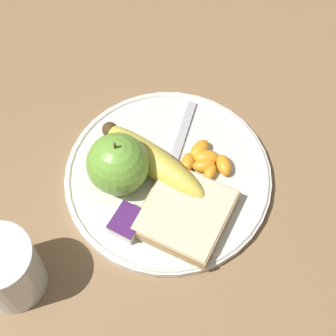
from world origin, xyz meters
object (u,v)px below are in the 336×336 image
Objects in this scene: bread_slice at (185,213)px; fork at (171,168)px; plate at (168,177)px; banana at (152,160)px; juice_glass at (6,270)px; jam_packet at (127,223)px; apple at (118,164)px.

bread_slice reaches higher than fork.
fork is at bearing 6.31° from plate.
banana is at bearing -80.38° from fork.
bread_slice is at bearing -131.45° from plate.
fork is (0.23, -0.10, -0.03)m from juice_glass.
plate is 0.09m from jam_packet.
banana is at bearing -18.44° from juice_glass.
jam_packet is at bearing -17.24° from fork.
banana is at bearing 9.45° from jam_packet.
apple is at bearing 141.38° from banana.
fork is (0.01, -0.02, -0.02)m from banana.
fork is (0.05, 0.05, -0.01)m from bread_slice.
juice_glass is 0.19m from apple.
fork is at bearing -67.82° from banana.
plate is at bearing -5.91° from jam_packet.
bread_slice is 0.07m from fork.
juice_glass is 0.16m from jam_packet.
apple is 0.52× the size of banana.
jam_packet is at bearing 174.09° from plate.
apple reaches higher than plate.
jam_packet is (-0.09, 0.01, 0.01)m from plate.
plate is 1.59× the size of banana.
juice_glass reaches higher than jam_packet.
banana is 0.09m from bread_slice.
juice_glass reaches higher than plate.
banana reaches higher than plate.
bread_slice is 0.07m from jam_packet.
banana is at bearing -38.62° from apple.
juice_glass is at bearing 140.03° from bread_slice.
banana is 0.92× the size of fork.
bread_slice is at bearing -51.28° from jam_packet.
banana is (0.00, 0.02, 0.02)m from plate.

